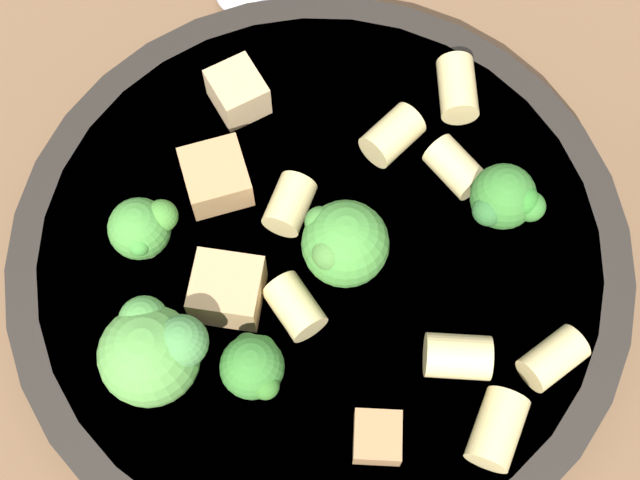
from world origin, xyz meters
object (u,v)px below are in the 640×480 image
(rigatoni_6, at_px, (458,356))
(pasta_bowl, at_px, (320,260))
(broccoli_floret_1, at_px, (155,350))
(rigatoni_2, at_px, (290,204))
(chicken_chunk_1, at_px, (367,440))
(broccoli_floret_3, at_px, (505,199))
(broccoli_floret_4, at_px, (343,244))
(rigatoni_3, at_px, (392,135))
(rigatoni_4, at_px, (457,88))
(rigatoni_7, at_px, (497,429))
(rigatoni_0, at_px, (553,358))
(broccoli_floret_2, at_px, (142,229))
(chicken_chunk_3, at_px, (216,177))
(rigatoni_5, at_px, (455,167))
(broccoli_floret_0, at_px, (253,366))
(rigatoni_1, at_px, (295,307))
(chicken_chunk_0, at_px, (227,290))
(chicken_chunk_2, at_px, (238,92))

(rigatoni_6, bearing_deg, pasta_bowl, 122.41)
(pasta_bowl, xyz_separation_m, broccoli_floret_1, (-0.07, -0.03, 0.04))
(broccoli_floret_1, height_order, rigatoni_2, broccoli_floret_1)
(chicken_chunk_1, bearing_deg, broccoli_floret_3, 43.45)
(broccoli_floret_4, xyz_separation_m, rigatoni_3, (0.04, 0.05, -0.01))
(rigatoni_4, xyz_separation_m, rigatoni_7, (-0.03, -0.15, 0.00))
(rigatoni_0, bearing_deg, broccoli_floret_2, 147.63)
(rigatoni_3, bearing_deg, chicken_chunk_3, 179.67)
(rigatoni_5, bearing_deg, rigatoni_2, 178.76)
(rigatoni_2, xyz_separation_m, chicken_chunk_3, (-0.03, 0.02, 0.00))
(chicken_chunk_3, bearing_deg, broccoli_floret_4, -50.00)
(chicken_chunk_1, bearing_deg, broccoli_floret_0, 133.60)
(rigatoni_4, height_order, chicken_chunk_3, same)
(broccoli_floret_1, height_order, broccoli_floret_3, broccoli_floret_1)
(broccoli_floret_0, xyz_separation_m, broccoli_floret_1, (-0.03, 0.01, 0.01))
(rigatoni_2, distance_m, rigatoni_5, 0.07)
(chicken_chunk_3, bearing_deg, rigatoni_7, -59.18)
(pasta_bowl, distance_m, broccoli_floret_0, 0.07)
(chicken_chunk_3, bearing_deg, pasta_bowl, -49.28)
(chicken_chunk_1, height_order, chicken_chunk_3, chicken_chunk_3)
(broccoli_floret_0, relative_size, rigatoni_1, 1.21)
(rigatoni_0, bearing_deg, broccoli_floret_0, 167.32)
(broccoli_floret_1, distance_m, rigatoni_4, 0.17)
(rigatoni_6, bearing_deg, rigatoni_7, -80.14)
(pasta_bowl, xyz_separation_m, chicken_chunk_1, (-0.00, -0.08, 0.02))
(broccoli_floret_4, bearing_deg, pasta_bowl, 126.71)
(broccoli_floret_3, height_order, chicken_chunk_1, broccoli_floret_3)
(broccoli_floret_2, relative_size, broccoli_floret_4, 0.82)
(broccoli_floret_0, distance_m, rigatoni_0, 0.12)
(pasta_bowl, height_order, rigatoni_0, rigatoni_0)
(broccoli_floret_2, xyz_separation_m, rigatoni_5, (0.13, -0.00, -0.01))
(broccoli_floret_4, relative_size, chicken_chunk_0, 1.48)
(rigatoni_3, bearing_deg, chicken_chunk_0, -148.90)
(broccoli_floret_4, distance_m, rigatoni_7, 0.09)
(rigatoni_6, bearing_deg, rigatoni_3, 87.41)
(chicken_chunk_1, relative_size, chicken_chunk_3, 0.69)
(broccoli_floret_3, bearing_deg, broccoli_floret_2, 169.83)
(rigatoni_4, relative_size, rigatoni_7, 1.01)
(broccoli_floret_0, xyz_separation_m, chicken_chunk_0, (-0.00, 0.03, -0.01))
(broccoli_floret_2, height_order, rigatoni_2, broccoli_floret_2)
(chicken_chunk_1, bearing_deg, broccoli_floret_4, 81.38)
(rigatoni_4, bearing_deg, rigatoni_5, -110.07)
(rigatoni_7, bearing_deg, rigatoni_2, 114.93)
(rigatoni_6, height_order, chicken_chunk_2, same)
(broccoli_floret_2, relative_size, rigatoni_2, 1.44)
(rigatoni_7, bearing_deg, rigatoni_6, 99.86)
(broccoli_floret_1, xyz_separation_m, chicken_chunk_0, (0.03, 0.02, -0.01))
(broccoli_floret_4, bearing_deg, rigatoni_5, 25.55)
(rigatoni_3, xyz_separation_m, rigatoni_4, (0.03, 0.02, -0.00))
(broccoli_floret_2, distance_m, chicken_chunk_3, 0.04)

